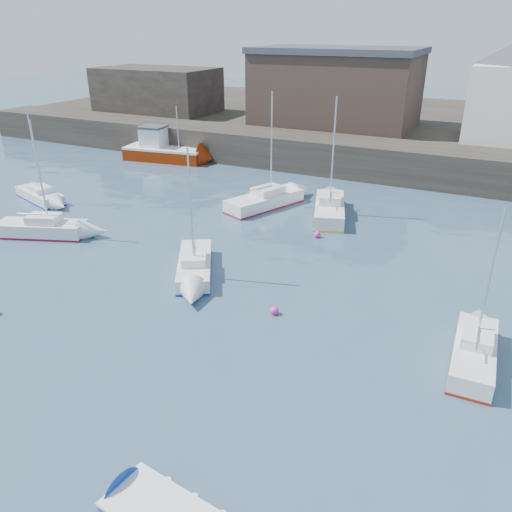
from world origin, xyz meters
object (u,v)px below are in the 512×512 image
at_px(sailboat_h, 265,200).
at_px(buoy_far, 317,237).
at_px(sailboat_e, 40,195).
at_px(sailboat_f, 330,209).
at_px(sailboat_a, 42,228).
at_px(buoy_mid, 274,314).
at_px(fishing_boat, 163,150).
at_px(sailboat_b, 195,265).
at_px(sailboat_c, 474,352).

height_order(sailboat_h, buoy_far, sailboat_h).
distance_m(sailboat_e, sailboat_f, 22.21).
bearing_deg(sailboat_a, buoy_mid, -7.22).
distance_m(sailboat_e, buoy_mid, 24.30).
xyz_separation_m(sailboat_f, buoy_far, (0.56, -4.04, -0.57)).
height_order(fishing_boat, sailboat_f, sailboat_f).
bearing_deg(fishing_boat, sailboat_a, -76.46).
distance_m(sailboat_f, buoy_far, 4.11).
height_order(sailboat_a, sailboat_f, sailboat_f).
bearing_deg(sailboat_h, buoy_mid, -63.07).
xyz_separation_m(sailboat_a, sailboat_e, (-5.77, 5.09, -0.08)).
xyz_separation_m(sailboat_b, sailboat_c, (14.41, -1.92, 0.04)).
distance_m(fishing_boat, sailboat_c, 37.85).
distance_m(fishing_boat, buoy_mid, 31.26).
relative_size(sailboat_b, sailboat_c, 1.08).
xyz_separation_m(sailboat_f, buoy_mid, (1.94, -13.78, -0.57)).
xyz_separation_m(fishing_boat, sailboat_h, (15.26, -8.41, -0.50)).
bearing_deg(fishing_boat, sailboat_c, -35.34).
relative_size(sailboat_c, sailboat_f, 0.80).
bearing_deg(sailboat_f, sailboat_e, -163.01).
height_order(sailboat_e, buoy_mid, sailboat_e).
relative_size(sailboat_b, sailboat_h, 0.85).
relative_size(sailboat_b, buoy_far, 16.29).
distance_m(sailboat_c, sailboat_f, 17.31).
xyz_separation_m(sailboat_e, sailboat_f, (21.24, 6.49, 0.14)).
bearing_deg(fishing_boat, sailboat_e, -93.89).
bearing_deg(sailboat_c, sailboat_h, 139.19).
xyz_separation_m(sailboat_a, sailboat_f, (15.47, 11.58, 0.06)).
bearing_deg(buoy_mid, sailboat_c, 0.81).
bearing_deg(fishing_boat, sailboat_b, -50.50).
relative_size(sailboat_h, buoy_mid, 20.23).
bearing_deg(buoy_far, sailboat_e, -173.58).
distance_m(fishing_boat, sailboat_b, 25.88).
height_order(sailboat_e, buoy_far, sailboat_e).
height_order(fishing_boat, sailboat_e, sailboat_e).
bearing_deg(sailboat_f, fishing_boat, 157.87).
relative_size(sailboat_f, sailboat_h, 0.99).
relative_size(sailboat_a, sailboat_b, 1.05).
bearing_deg(sailboat_b, sailboat_h, 95.91).
height_order(sailboat_b, sailboat_c, sailboat_b).
distance_m(sailboat_h, buoy_mid, 15.27).
bearing_deg(buoy_far, sailboat_f, 97.90).
distance_m(sailboat_a, sailboat_c, 26.19).
bearing_deg(buoy_mid, buoy_far, 98.04).
distance_m(sailboat_a, buoy_mid, 17.55).
relative_size(fishing_boat, sailboat_c, 1.30).
xyz_separation_m(fishing_boat, buoy_far, (20.80, -12.27, -1.04)).
bearing_deg(sailboat_f, sailboat_a, -143.18).
xyz_separation_m(fishing_boat, sailboat_e, (-1.00, -14.72, -0.60)).
height_order(sailboat_b, sailboat_f, sailboat_f).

